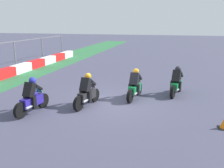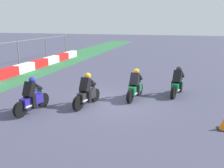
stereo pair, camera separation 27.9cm
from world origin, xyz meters
TOP-DOWN VIEW (x-y plane):
  - ground_plane at (0.00, 0.00)m, footprint 120.00×120.00m
  - rider_lane_a at (2.06, -3.03)m, footprint 2.02×0.64m
  - rider_lane_b at (0.86, -1.04)m, footprint 2.04×0.60m
  - rider_lane_c at (-0.77, 0.88)m, footprint 2.03×0.63m
  - rider_lane_d at (-2.13, 2.83)m, footprint 2.04×0.60m
  - traffic_cone at (-1.84, -4.75)m, footprint 0.40×0.40m

SIDE VIEW (x-z plane):
  - ground_plane at x=0.00m, z-range 0.00..0.00m
  - traffic_cone at x=-1.84m, z-range -0.02..0.45m
  - rider_lane_a at x=2.06m, z-range -0.13..1.38m
  - rider_lane_b at x=0.86m, z-range -0.13..1.38m
  - rider_lane_c at x=-0.77m, z-range -0.13..1.38m
  - rider_lane_d at x=-2.13m, z-range -0.13..1.38m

